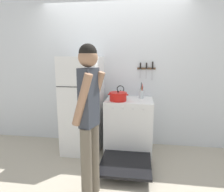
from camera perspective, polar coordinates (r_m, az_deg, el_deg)
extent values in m
plane|color=#B2A893|center=(3.88, 0.50, -12.85)|extent=(14.00, 14.00, 0.00)
cube|color=silver|center=(3.60, 0.60, 6.29)|extent=(10.00, 0.06, 2.55)
cube|color=white|center=(3.39, -8.33, -2.38)|extent=(0.60, 0.72, 1.58)
cube|color=#2D2D2D|center=(2.99, -10.48, 2.54)|extent=(0.59, 0.01, 0.01)
cylinder|color=#B2B5BA|center=(3.02, -6.90, -5.89)|extent=(0.02, 0.02, 0.51)
cube|color=white|center=(3.40, 4.85, -8.35)|extent=(0.76, 0.63, 0.89)
cube|color=black|center=(3.28, 4.97, -1.18)|extent=(0.75, 0.62, 0.02)
cube|color=black|center=(3.14, 4.51, -10.25)|extent=(0.66, 0.05, 0.67)
cylinder|color=black|center=(3.17, 1.74, -1.43)|extent=(0.20, 0.20, 0.01)
cylinder|color=black|center=(3.16, 7.95, -1.62)|extent=(0.20, 0.20, 0.01)
cylinder|color=black|center=(3.42, 2.23, -0.54)|extent=(0.20, 0.20, 0.01)
cylinder|color=black|center=(3.40, 7.99, -0.70)|extent=(0.20, 0.20, 0.01)
cylinder|color=silver|center=(3.00, 0.21, -3.46)|extent=(0.04, 0.02, 0.04)
cylinder|color=silver|center=(2.99, 3.11, -3.56)|extent=(0.04, 0.02, 0.04)
cylinder|color=silver|center=(2.98, 6.04, -3.66)|extent=(0.04, 0.02, 0.04)
cylinder|color=silver|center=(2.98, 8.98, -3.74)|extent=(0.04, 0.02, 0.04)
cube|color=black|center=(2.93, 3.88, -18.76)|extent=(0.70, 0.71, 0.04)
cube|color=#99999E|center=(3.34, 4.75, -9.50)|extent=(0.62, 0.35, 0.01)
cylinder|color=red|center=(3.16, 1.75, -0.33)|extent=(0.27, 0.27, 0.12)
cylinder|color=red|center=(3.15, 1.76, 0.89)|extent=(0.28, 0.28, 0.02)
sphere|color=black|center=(3.15, 1.76, 1.26)|extent=(0.03, 0.03, 0.03)
cylinder|color=red|center=(3.17, -0.87, 0.48)|extent=(0.03, 0.02, 0.02)
cylinder|color=red|center=(3.14, 4.40, 0.34)|extent=(0.03, 0.02, 0.02)
cylinder|color=silver|center=(3.41, 2.42, 0.25)|extent=(0.16, 0.16, 0.09)
cone|color=silver|center=(3.40, 2.43, 1.20)|extent=(0.15, 0.15, 0.02)
sphere|color=black|center=(3.40, 2.43, 1.56)|extent=(0.02, 0.02, 0.02)
cone|color=silver|center=(3.40, 3.72, 0.37)|extent=(0.09, 0.03, 0.08)
torus|color=black|center=(3.39, 2.44, 1.97)|extent=(0.13, 0.01, 0.13)
cylinder|color=silver|center=(3.39, 8.34, 0.47)|extent=(0.09, 0.09, 0.13)
cylinder|color=#9E7547|center=(3.39, 8.28, 1.27)|extent=(0.04, 0.02, 0.18)
cylinder|color=#232326|center=(3.39, 8.29, 1.83)|extent=(0.02, 0.04, 0.24)
cylinder|color=#B2B5BA|center=(3.38, 8.60, 1.77)|extent=(0.03, 0.02, 0.24)
cylinder|color=#4C4C51|center=(3.40, 8.68, 1.29)|extent=(0.03, 0.02, 0.18)
cylinder|color=#C63D33|center=(3.38, 8.64, 1.55)|extent=(0.02, 0.02, 0.21)
cylinder|color=#6B6051|center=(2.31, -7.34, -18.93)|extent=(0.12, 0.12, 0.84)
cylinder|color=#6B6051|center=(2.44, -5.17, -17.24)|extent=(0.12, 0.12, 0.84)
cube|color=#383D47|center=(2.12, -6.63, -0.50)|extent=(0.19, 0.26, 0.63)
cylinder|color=#A87A5B|center=(2.01, -8.55, -1.16)|extent=(0.27, 0.15, 0.56)
cylinder|color=#A87A5B|center=(2.23, -4.89, 0.09)|extent=(0.27, 0.15, 0.56)
sphere|color=#A87A5B|center=(2.08, -6.88, 10.90)|extent=(0.20, 0.20, 0.20)
sphere|color=black|center=(2.08, -6.91, 12.16)|extent=(0.19, 0.19, 0.19)
cube|color=brown|center=(3.51, 9.79, 7.75)|extent=(0.31, 0.02, 0.03)
cube|color=silver|center=(3.51, 8.05, 6.43)|extent=(0.03, 0.00, 0.17)
cube|color=black|center=(3.50, 8.11, 8.60)|extent=(0.02, 0.02, 0.10)
cube|color=silver|center=(3.51, 9.75, 6.29)|extent=(0.02, 0.00, 0.18)
cube|color=black|center=(3.50, 9.82, 8.55)|extent=(0.02, 0.02, 0.10)
cube|color=silver|center=(3.52, 11.43, 6.03)|extent=(0.03, 0.00, 0.20)
cube|color=black|center=(3.51, 11.53, 8.64)|extent=(0.02, 0.02, 0.12)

